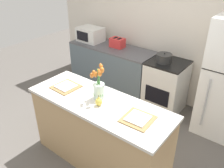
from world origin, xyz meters
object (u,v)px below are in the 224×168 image
Objects in this scene: plate_setting_left at (66,87)px; microwave at (90,34)px; stove_range at (165,86)px; pear_figurine at (99,101)px; cooking_pot at (164,58)px; toaster at (117,43)px; plate_setting_right at (138,119)px; flower_vase at (99,87)px.

plate_setting_left is 0.67× the size of microwave.
stove_range is at bearing 68.23° from plate_setting_left.
pear_figurine is 1.62m from cooking_pot.
toaster reaches higher than pear_figurine.
toaster reaches higher than plate_setting_right.
toaster is (-1.51, 1.66, 0.04)m from plate_setting_right.
plate_setting_left is at bearing -75.66° from toaster.
toaster is (-0.42, 1.66, 0.04)m from plate_setting_left.
cooking_pot is at bearing 107.95° from plate_setting_right.
stove_range is 1.79m from microwave.
plate_setting_left is (-0.60, 0.05, -0.04)m from pear_figurine.
pear_figurine is 0.60m from plate_setting_left.
pear_figurine is 0.27× the size of microwave.
stove_range is 3.61× the size of cooking_pot.
microwave is at bearing -175.62° from toaster.
stove_range is 2.79× the size of plate_setting_right.
toaster is at bearing 174.81° from cooking_pot.
flower_vase is 1.50m from cooking_pot.
microwave is at bearing 123.16° from plate_setting_left.
cooking_pot is at bearing -145.93° from stove_range.
microwave is (-1.63, 0.04, 0.07)m from cooking_pot.
plate_setting_right is at bearing 0.00° from plate_setting_left.
microwave is at bearing -179.98° from stove_range.
toaster reaches higher than stove_range.
flower_vase is 0.89× the size of microwave.
pear_figurine reaches higher than plate_setting_right.
plate_setting_right is at bearing -47.67° from toaster.
microwave reaches higher than pear_figurine.
flower_vase is (-0.15, -1.54, 0.63)m from stove_range.
toaster is 0.63m from microwave.
microwave is (-1.55, 1.54, -0.05)m from flower_vase.
cooking_pot is (-0.06, -0.04, 0.52)m from stove_range.
plate_setting_right is at bearing -6.93° from flower_vase.
cooking_pot is (-0.51, 1.57, 0.02)m from plate_setting_right.
cooking_pot is (1.00, -0.09, -0.02)m from toaster.
pear_figurine is at bearing -59.11° from toaster.
flower_vase is at bearing -93.22° from cooking_pot.
microwave is (-2.14, 1.61, 0.09)m from plate_setting_right.
pear_figurine is (-0.05, -1.66, 0.53)m from stove_range.
toaster reaches higher than cooking_pot.
pear_figurine is 0.47× the size of toaster.
plate_setting_left is 1.92m from microwave.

